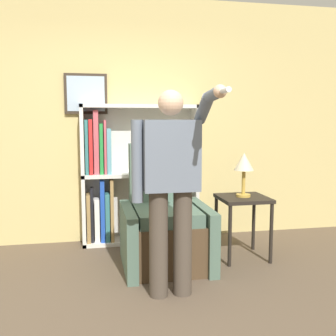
{
  "coord_description": "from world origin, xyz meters",
  "views": [
    {
      "loc": [
        -0.31,
        -2.58,
        1.4
      ],
      "look_at": [
        0.34,
        0.72,
        1.0
      ],
      "focal_mm": 42.0,
      "sensor_mm": 36.0,
      "label": 1
    }
  ],
  "objects_px": {
    "armchair": "(165,227)",
    "side_table": "(243,207)",
    "bookcase": "(126,177)",
    "person_standing": "(171,180)",
    "table_lamp": "(244,165)"
  },
  "relations": [
    {
      "from": "armchair",
      "to": "side_table",
      "type": "relative_size",
      "value": 1.84
    },
    {
      "from": "bookcase",
      "to": "person_standing",
      "type": "relative_size",
      "value": 0.97
    },
    {
      "from": "armchair",
      "to": "person_standing",
      "type": "xyz_separation_m",
      "value": [
        -0.08,
        -0.71,
        0.57
      ]
    },
    {
      "from": "person_standing",
      "to": "side_table",
      "type": "xyz_separation_m",
      "value": [
        0.9,
        0.73,
        -0.41
      ]
    },
    {
      "from": "bookcase",
      "to": "person_standing",
      "type": "distance_m",
      "value": 1.51
    },
    {
      "from": "armchair",
      "to": "bookcase",
      "type": "bearing_deg",
      "value": 111.76
    },
    {
      "from": "bookcase",
      "to": "table_lamp",
      "type": "distance_m",
      "value": 1.37
    },
    {
      "from": "bookcase",
      "to": "table_lamp",
      "type": "bearing_deg",
      "value": -33.66
    },
    {
      "from": "side_table",
      "to": "table_lamp",
      "type": "bearing_deg",
      "value": 0.0
    },
    {
      "from": "armchair",
      "to": "person_standing",
      "type": "height_order",
      "value": "person_standing"
    },
    {
      "from": "bookcase",
      "to": "table_lamp",
      "type": "relative_size",
      "value": 3.56
    },
    {
      "from": "side_table",
      "to": "table_lamp",
      "type": "xyz_separation_m",
      "value": [
        0.0,
        0.0,
        0.43
      ]
    },
    {
      "from": "bookcase",
      "to": "side_table",
      "type": "relative_size",
      "value": 2.49
    },
    {
      "from": "table_lamp",
      "to": "person_standing",
      "type": "bearing_deg",
      "value": -140.89
    },
    {
      "from": "armchair",
      "to": "side_table",
      "type": "height_order",
      "value": "armchair"
    }
  ]
}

